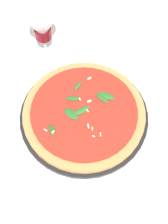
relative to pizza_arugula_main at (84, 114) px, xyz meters
name	(u,v)px	position (x,y,z in m)	size (l,w,h in m)	color
ground_plane	(68,119)	(0.02, 0.04, -0.02)	(6.00, 6.00, 0.00)	silver
pizza_arugula_main	(84,114)	(0.00, 0.00, 0.00)	(0.36, 0.36, 0.05)	black
wine_glass	(42,28)	(0.25, -0.03, 0.11)	(0.09, 0.09, 0.17)	white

